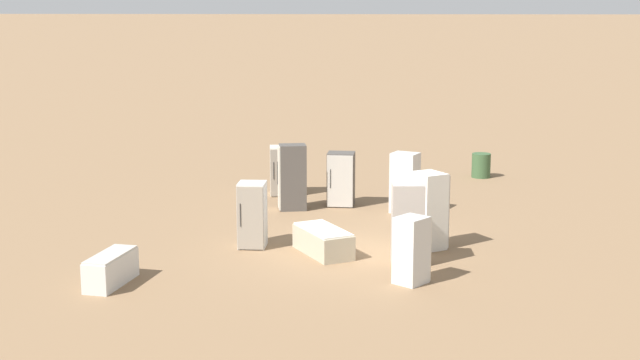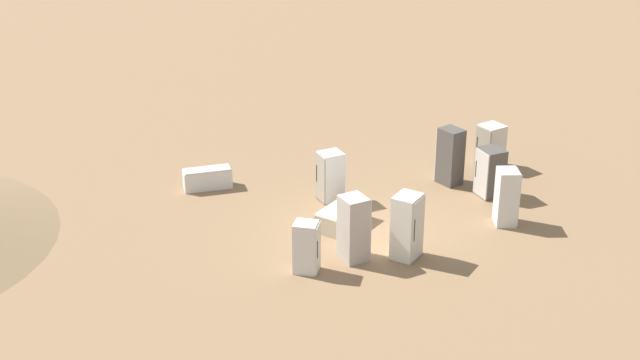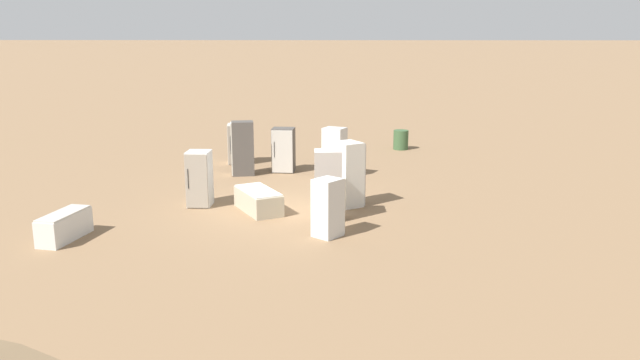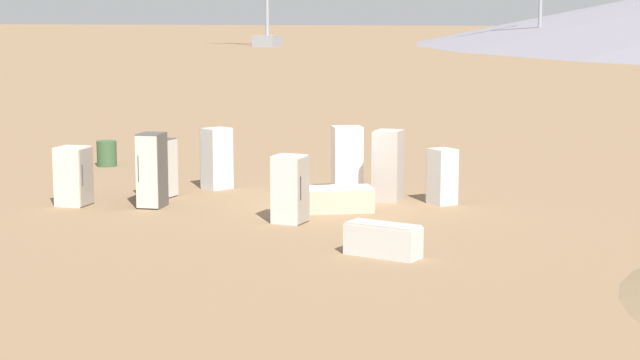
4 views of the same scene
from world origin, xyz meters
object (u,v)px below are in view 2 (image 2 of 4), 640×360
Objects in this scene: discarded_fridge_5 at (354,228)px; discarded_fridge_8 at (507,197)px; discarded_fridge_2 at (330,176)px; discarded_fridge_7 at (342,216)px; discarded_fridge_0 at (407,227)px; discarded_fridge_3 at (450,156)px; discarded_fridge_1 at (490,146)px; discarded_fridge_4 at (490,172)px; discarded_fridge_9 at (207,178)px; discarded_fridge_6 at (307,247)px.

discarded_fridge_8 is at bearing 86.44° from discarded_fridge_5.
discarded_fridge_2 is 1.88m from discarded_fridge_7.
discarded_fridge_0 reaches higher than discarded_fridge_7.
discarded_fridge_3 is 0.98× the size of discarded_fridge_7.
discarded_fridge_1 reaches higher than discarded_fridge_7.
discarded_fridge_7 is (5.13, -0.16, -0.48)m from discarded_fridge_4.
discarded_fridge_4 reaches higher than discarded_fridge_7.
discarded_fridge_1 is 0.80× the size of discarded_fridge_3.
discarded_fridge_2 reaches higher than discarded_fridge_4.
discarded_fridge_1 reaches higher than discarded_fridge_9.
discarded_fridge_9 is at bearing 145.90° from discarded_fridge_3.
discarded_fridge_3 is at bearing 153.80° from discarded_fridge_6.
discarded_fridge_1 is 0.88× the size of discarded_fridge_8.
discarded_fridge_0 is 0.99× the size of discarded_fridge_3.
discarded_fridge_0 is 1.15× the size of discarded_fridge_9.
discarded_fridge_4 is 7.45m from discarded_fridge_6.
discarded_fridge_2 is 0.99× the size of discarded_fridge_9.
discarded_fridge_8 is 9.43m from discarded_fridge_9.
discarded_fridge_0 is at bearing -177.10° from discarded_fridge_2.
discarded_fridge_1 is at bearing -176.96° from discarded_fridge_0.
discarded_fridge_1 is at bearing 151.37° from discarded_fridge_6.
discarded_fridge_0 is 1.00× the size of discarded_fridge_5.
discarded_fridge_2 is 5.01m from discarded_fridge_4.
discarded_fridge_5 reaches higher than discarded_fridge_8.
discarded_fridge_5 is 0.97× the size of discarded_fridge_7.
discarded_fridge_6 is 2.92m from discarded_fridge_7.
discarded_fridge_6 is (7.21, 1.85, -0.07)m from discarded_fridge_4.
discarded_fridge_1 is 0.95× the size of discarded_fridge_2.
discarded_fridge_0 is 1.18× the size of discarded_fridge_4.
discarded_fridge_0 is 1.45m from discarded_fridge_5.
discarded_fridge_8 is at bearing 154.75° from discarded_fridge_0.
discarded_fridge_7 is (0.70, -2.48, -0.62)m from discarded_fridge_0.
discarded_fridge_2 is 1.01× the size of discarded_fridge_4.
discarded_fridge_4 is 0.92× the size of discarded_fridge_8.
discarded_fridge_4 is 5.16m from discarded_fridge_7.
discarded_fridge_5 is (1.35, -0.54, 0.00)m from discarded_fridge_0.
discarded_fridge_3 is at bearing 76.55° from discarded_fridge_9.
discarded_fridge_7 is 4.85m from discarded_fridge_8.
discarded_fridge_3 is 4.73m from discarded_fridge_7.
discarded_fridge_3 is 1.01× the size of discarded_fridge_5.
discarded_fridge_5 is at bearing 27.53° from discarded_fridge_9.
discarded_fridge_3 reaches higher than discarded_fridge_1.
discarded_fridge_5 is at bearing 130.24° from discarded_fridge_6.
discarded_fridge_8 is at bearing 160.43° from discarded_fridge_4.
discarded_fridge_3 is 6.05m from discarded_fridge_5.
discarded_fridge_5 is at bearing 162.94° from discarded_fridge_2.
discarded_fridge_3 is 3.20m from discarded_fridge_8.
discarded_fridge_3 is 1.50m from discarded_fridge_4.
discarded_fridge_0 is at bearing 36.04° from discarded_fridge_9.
discarded_fridge_6 is (2.78, -0.48, -0.21)m from discarded_fridge_0.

